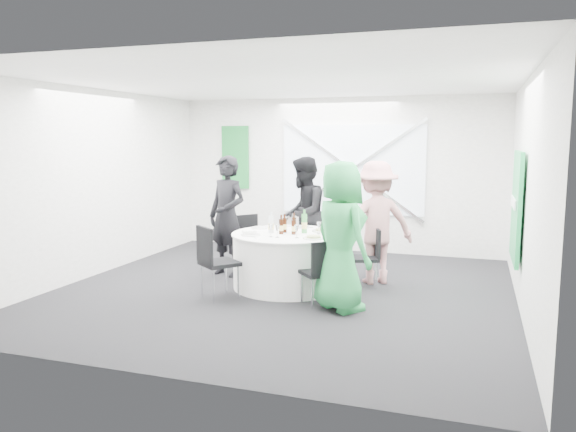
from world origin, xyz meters
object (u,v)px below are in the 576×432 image
(banquet_table, at_px, (288,260))
(clear_water_bottle, at_px, (271,225))
(chair_back, at_px, (308,238))
(person_woman_green, at_px, (340,236))
(chair_front_left, at_px, (213,257))
(chair_front_right, at_px, (321,268))
(chair_back_right, at_px, (370,253))
(person_man_back_left, at_px, (227,216))
(person_man_back, at_px, (303,214))
(green_water_bottle, at_px, (304,224))
(chair_back_left, at_px, (250,239))
(person_woman_pink, at_px, (376,222))

(banquet_table, relative_size, clear_water_bottle, 5.25)
(chair_back, bearing_deg, person_woman_green, -66.01)
(chair_front_left, bearing_deg, chair_front_right, -135.49)
(chair_back_right, bearing_deg, banquet_table, -90.00)
(chair_back_right, bearing_deg, chair_front_left, -73.67)
(person_man_back_left, relative_size, person_man_back, 1.01)
(person_man_back_left, xyz_separation_m, green_water_bottle, (1.30, -0.28, -0.02))
(chair_back_left, height_order, green_water_bottle, green_water_bottle)
(person_man_back, xyz_separation_m, green_water_bottle, (0.31, -0.97, -0.00))
(person_man_back_left, bearing_deg, chair_back_left, 71.27)
(chair_front_left, relative_size, person_man_back_left, 0.53)
(person_woman_green, bearing_deg, green_water_bottle, -10.24)
(banquet_table, relative_size, person_man_back_left, 0.86)
(chair_front_right, relative_size, chair_front_left, 0.86)
(clear_water_bottle, bearing_deg, chair_back_right, 18.12)
(banquet_table, height_order, person_man_back_left, person_man_back_left)
(banquet_table, distance_m, chair_back_left, 1.09)
(banquet_table, xyz_separation_m, chair_front_right, (0.67, -0.74, 0.10))
(chair_front_right, distance_m, green_water_bottle, 1.04)
(chair_back, bearing_deg, chair_back_left, -150.80)
(chair_back_left, relative_size, green_water_bottle, 2.72)
(chair_back, distance_m, clear_water_bottle, 1.30)
(person_man_back_left, bearing_deg, green_water_bottle, 6.47)
(chair_back, xyz_separation_m, chair_front_left, (-0.66, -2.07, 0.07))
(person_woman_pink, bearing_deg, chair_front_right, 43.09)
(chair_back_right, relative_size, person_man_back, 0.46)
(banquet_table, distance_m, person_man_back_left, 1.26)
(chair_back_left, height_order, chair_front_left, chair_front_left)
(person_man_back_left, bearing_deg, chair_back_right, 18.76)
(chair_front_left, bearing_deg, person_woman_pink, -101.85)
(person_man_back, bearing_deg, person_woman_green, 23.61)
(chair_back, relative_size, green_water_bottle, 2.61)
(chair_front_left, relative_size, clear_water_bottle, 3.21)
(chair_back_left, xyz_separation_m, chair_front_left, (0.14, -1.58, 0.05))
(chair_front_left, bearing_deg, clear_water_bottle, -81.37)
(chair_back_left, height_order, chair_front_right, chair_back_left)
(person_man_back_left, height_order, green_water_bottle, person_man_back_left)
(green_water_bottle, distance_m, clear_water_bottle, 0.46)
(banquet_table, height_order, green_water_bottle, green_water_bottle)
(chair_back_left, distance_m, clear_water_bottle, 1.03)
(person_man_back, xyz_separation_m, person_woman_pink, (1.21, -0.44, -0.02))
(banquet_table, bearing_deg, chair_front_right, -47.84)
(chair_front_left, bearing_deg, person_man_back_left, -34.94)
(chair_back_right, distance_m, person_man_back_left, 2.21)
(green_water_bottle, bearing_deg, person_man_back_left, 167.90)
(chair_back_left, xyz_separation_m, person_man_back, (0.75, 0.38, 0.38))
(chair_front_left, distance_m, person_woman_pink, 2.39)
(person_man_back, distance_m, person_woman_green, 2.12)
(chair_back_right, bearing_deg, chair_front_right, -38.90)
(chair_back_right, height_order, green_water_bottle, green_water_bottle)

